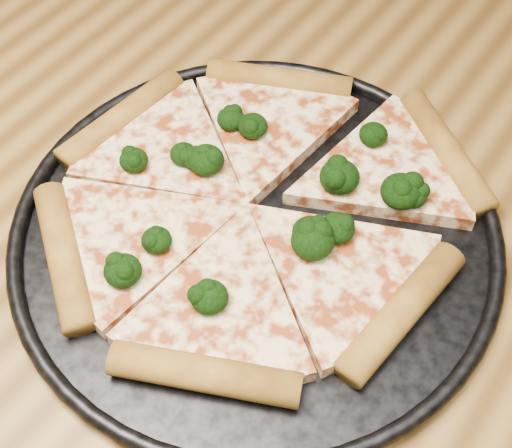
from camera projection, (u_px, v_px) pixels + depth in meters
The scene contains 4 objects.
dining_table at pixel (231, 296), 0.66m from camera, with size 1.20×0.90×0.75m.
pizza_pan at pixel (256, 230), 0.58m from camera, with size 0.40×0.40×0.02m.
pizza at pixel (254, 204), 0.59m from camera, with size 0.34×0.37×0.03m.
broccoli_florets at pixel (279, 198), 0.58m from camera, with size 0.23×0.26×0.03m.
Camera 1 is at (0.21, -0.26, 1.23)m, focal length 50.64 mm.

